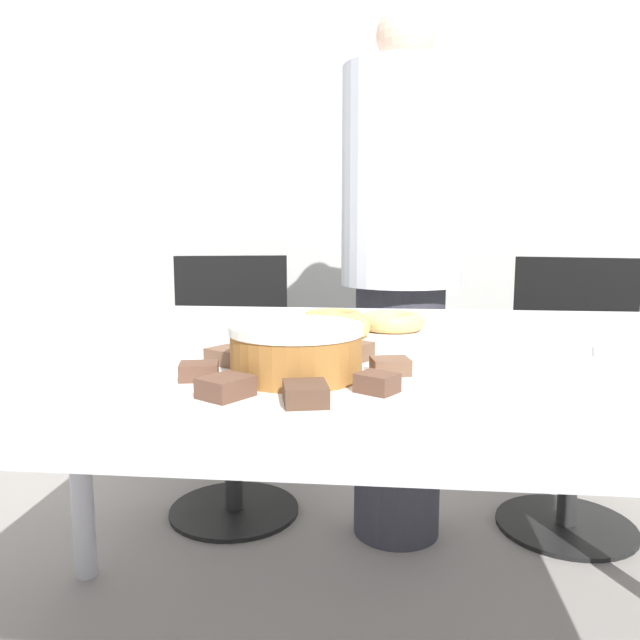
{
  "coord_description": "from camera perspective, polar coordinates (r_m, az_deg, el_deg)",
  "views": [
    {
      "loc": [
        0.04,
        -1.08,
        0.97
      ],
      "look_at": [
        -0.06,
        -0.08,
        0.82
      ],
      "focal_mm": 35.0,
      "sensor_mm": 36.0,
      "label": 1
    }
  ],
  "objects": [
    {
      "name": "wall_back",
      "position": [
        2.73,
        5.12,
        15.52
      ],
      "size": [
        8.0,
        0.05,
        2.6
      ],
      "color": "beige",
      "rests_on": "ground_plane"
    },
    {
      "name": "table",
      "position": [
        1.12,
        3.57,
        -6.41
      ],
      "size": [
        1.67,
        1.05,
        0.76
      ],
      "color": "silver",
      "rests_on": "ground_plane"
    },
    {
      "name": "person_standing",
      "position": [
        1.9,
        7.41,
        4.49
      ],
      "size": [
        0.36,
        0.36,
        1.59
      ],
      "color": "#383842",
      "rests_on": "ground_plane"
    },
    {
      "name": "office_chair_left",
      "position": [
        2.17,
        -8.02,
        -6.62
      ],
      "size": [
        0.52,
        0.52,
        0.87
      ],
      "rotation": [
        0.0,
        0.0,
        0.21
      ],
      "color": "black",
      "rests_on": "ground_plane"
    },
    {
      "name": "office_chair_right",
      "position": [
        2.2,
        22.02,
        -6.99
      ],
      "size": [
        0.53,
        0.53,
        0.87
      ],
      "rotation": [
        0.0,
        0.0,
        -0.22
      ],
      "color": "black",
      "rests_on": "ground_plane"
    },
    {
      "name": "plate_cake",
      "position": [
        0.85,
        -2.17,
        -5.51
      ],
      "size": [
        0.34,
        0.34,
        0.01
      ],
      "color": "white",
      "rests_on": "table"
    },
    {
      "name": "plate_donuts",
      "position": [
        1.21,
        1.52,
        -1.28
      ],
      "size": [
        0.35,
        0.35,
        0.01
      ],
      "color": "white",
      "rests_on": "table"
    },
    {
      "name": "frosted_cake",
      "position": [
        0.84,
        -2.19,
        -2.81
      ],
      "size": [
        0.18,
        0.18,
        0.07
      ],
      "color": "#9E662D",
      "rests_on": "plate_cake"
    },
    {
      "name": "lamington_0",
      "position": [
        0.95,
        2.93,
        -2.9
      ],
      "size": [
        0.07,
        0.07,
        0.03
      ],
      "rotation": [
        0.0,
        0.0,
        1.01
      ],
      "color": "brown",
      "rests_on": "plate_cake"
    },
    {
      "name": "lamington_1",
      "position": [
        0.97,
        -2.8,
        -2.76
      ],
      "size": [
        0.06,
        0.07,
        0.02
      ],
      "rotation": [
        0.0,
        0.0,
        1.79
      ],
      "color": "brown",
      "rests_on": "plate_cake"
    },
    {
      "name": "lamington_2",
      "position": [
        0.93,
        -8.28,
        -3.27
      ],
      "size": [
        0.08,
        0.07,
        0.02
      ],
      "rotation": [
        0.0,
        0.0,
        2.58
      ],
      "color": "brown",
      "rests_on": "plate_cake"
    },
    {
      "name": "lamington_3",
      "position": [
        0.85,
        -11.02,
        -4.61
      ],
      "size": [
        0.06,
        0.05,
        0.02
      ],
      "rotation": [
        0.0,
        0.0,
        3.36
      ],
      "color": "brown",
      "rests_on": "plate_cake"
    },
    {
      "name": "lamington_4",
      "position": [
        0.76,
        -8.62,
        -6.07
      ],
      "size": [
        0.07,
        0.07,
        0.02
      ],
      "rotation": [
        0.0,
        0.0,
        4.15
      ],
      "color": "brown",
      "rests_on": "plate_cake"
    },
    {
      "name": "lamington_5",
      "position": [
        0.72,
        -1.33,
        -6.74
      ],
      "size": [
        0.06,
        0.07,
        0.02
      ],
      "rotation": [
        0.0,
        0.0,
        4.93
      ],
      "color": "#513828",
      "rests_on": "plate_cake"
    },
    {
      "name": "lamington_6",
      "position": [
        0.77,
        5.25,
        -5.74
      ],
      "size": [
        0.06,
        0.06,
        0.02
      ],
      "rotation": [
        0.0,
        0.0,
        5.72
      ],
      "color": "brown",
      "rests_on": "plate_cake"
    },
    {
      "name": "lamington_7",
      "position": [
        0.87,
        6.45,
        -4.2
      ],
      "size": [
        0.06,
        0.05,
        0.02
      ],
      "rotation": [
        0.0,
        0.0,
        6.5
      ],
      "color": "brown",
      "rests_on": "plate_cake"
    },
    {
      "name": "donut_0",
      "position": [
        1.2,
        1.53,
        -0.36
      ],
      "size": [
        0.12,
        0.12,
        0.03
      ],
      "color": "tan",
      "rests_on": "plate_donuts"
    },
    {
      "name": "donut_1",
      "position": [
        1.23,
        6.57,
        -0.12
      ],
      "size": [
        0.13,
        0.13,
        0.03
      ],
      "color": "#E5AD66",
      "rests_on": "plate_donuts"
    },
    {
      "name": "donut_2",
      "position": [
        1.28,
        1.23,
        0.17
      ],
      "size": [
        0.13,
        0.13,
        0.03
      ],
      "color": "#D18E4C",
      "rests_on": "plate_donuts"
    },
    {
      "name": "donut_3",
      "position": [
        1.2,
        -1.98,
        -0.39
      ],
      "size": [
        0.1,
        0.1,
        0.03
      ],
      "color": "#E5AD66",
      "rests_on": "plate_donuts"
    },
    {
      "name": "donut_4",
      "position": [
        1.15,
        1.82,
        -0.67
      ],
      "size": [
        0.11,
        0.11,
        0.04
      ],
      "color": "tan",
      "rests_on": "plate_donuts"
    },
    {
      "name": "napkin",
      "position": [
        1.16,
        26.63,
        -2.7
      ],
      "size": [
        0.14,
        0.12,
        0.01
      ],
      "color": "white",
      "rests_on": "table"
    }
  ]
}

